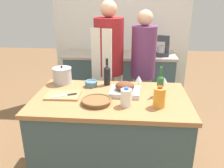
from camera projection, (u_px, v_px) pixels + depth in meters
name	position (u px, v px, depth m)	size (l,w,h in m)	color
kitchen_island	(111.00, 136.00, 2.37)	(1.45, 0.87, 0.86)	#3D565B
back_counter	(119.00, 81.00, 3.86)	(1.72, 0.60, 0.90)	#3D565B
back_wall	(121.00, 26.00, 3.90)	(2.22, 0.10, 2.55)	silver
roasting_pan	(125.00, 89.00, 2.27)	(0.29, 0.26, 0.13)	#BCBCC1
wicker_basket	(96.00, 101.00, 2.08)	(0.27, 0.27, 0.04)	brown
cutting_board	(63.00, 95.00, 2.23)	(0.32, 0.23, 0.02)	#AD7F51
stock_pot	(62.00, 75.00, 2.54)	(0.20, 0.20, 0.20)	#B7B7BC
mixing_bowl	(91.00, 83.00, 2.47)	(0.14, 0.14, 0.06)	slate
juice_jug	(159.00, 97.00, 2.00)	(0.10, 0.10, 0.19)	orange
milk_jug	(126.00, 97.00, 2.02)	(0.10, 0.10, 0.17)	white
wine_bottle_green	(107.00, 75.00, 2.49)	(0.07, 0.07, 0.29)	black
wine_bottle_dark	(160.00, 84.00, 2.21)	(0.06, 0.06, 0.28)	#28662D
wine_glass_left	(164.00, 81.00, 2.38)	(0.07, 0.07, 0.13)	silver
wine_glass_right	(139.00, 79.00, 2.44)	(0.07, 0.07, 0.12)	silver
knife_chef	(65.00, 95.00, 2.20)	(0.22, 0.13, 0.01)	#B7B7BC
stand_mixer	(163.00, 48.00, 3.51)	(0.18, 0.14, 0.31)	#333842
condiment_bottle_tall	(103.00, 48.00, 3.71)	(0.05, 0.05, 0.16)	#234C28
condiment_bottle_short	(122.00, 48.00, 3.66)	(0.06, 0.06, 0.18)	#B28E2D
condiment_bottle_extra	(152.00, 50.00, 3.51)	(0.05, 0.05, 0.18)	#234C28
person_cook_aproned	(109.00, 64.00, 2.98)	(0.39, 0.40, 1.71)	beige
person_cook_guest	(143.00, 68.00, 3.00)	(0.30, 0.30, 1.60)	beige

